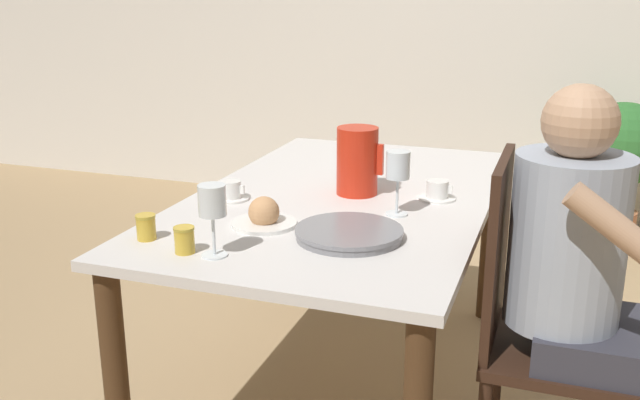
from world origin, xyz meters
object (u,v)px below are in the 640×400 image
at_px(serving_tray, 349,233).
at_px(jam_jar_amber, 184,239).
at_px(person_seated, 578,268).
at_px(chair_person_side, 535,325).
at_px(red_pitcher, 357,161).
at_px(wine_glass_juice, 212,205).
at_px(potted_plant, 621,154).
at_px(teacup_across, 437,191).
at_px(wine_glass_water, 398,168).
at_px(jam_jar_red, 146,226).
at_px(bread_plate, 264,216).
at_px(teacup_near_person, 230,191).

relative_size(serving_tray, jam_jar_amber, 4.23).
bearing_deg(jam_jar_amber, person_seated, 17.20).
distance_m(chair_person_side, person_seated, 0.22).
height_order(red_pitcher, wine_glass_juice, red_pitcher).
height_order(wine_glass_juice, potted_plant, wine_glass_juice).
distance_m(person_seated, teacup_across, 0.61).
relative_size(chair_person_side, potted_plant, 1.20).
relative_size(person_seated, wine_glass_water, 5.88).
xyz_separation_m(teacup_across, jam_jar_red, (-0.70, -0.66, 0.01)).
xyz_separation_m(teacup_across, potted_plant, (0.68, 1.86, -0.23)).
bearing_deg(potted_plant, person_seated, -95.83).
bearing_deg(jam_jar_amber, bread_plate, 68.36).
distance_m(jam_jar_amber, potted_plant, 2.85).
xyz_separation_m(chair_person_side, jam_jar_amber, (-0.90, -0.34, 0.26)).
relative_size(bread_plate, jam_jar_red, 2.69).
bearing_deg(wine_glass_juice, red_pitcher, 74.66).
distance_m(wine_glass_juice, bread_plate, 0.29).
height_order(person_seated, serving_tray, person_seated).
distance_m(wine_glass_water, teacup_across, 0.26).
bearing_deg(teacup_across, serving_tray, -109.47).
relative_size(chair_person_side, serving_tray, 3.21).
bearing_deg(wine_glass_water, bread_plate, -146.25).
bearing_deg(wine_glass_juice, bread_plate, 84.93).
relative_size(chair_person_side, wine_glass_water, 4.84).
bearing_deg(potted_plant, teacup_near_person, -122.47).
bearing_deg(red_pitcher, teacup_near_person, -151.43).
height_order(chair_person_side, wine_glass_water, chair_person_side).
distance_m(wine_glass_juice, potted_plant, 2.82).
bearing_deg(jam_jar_amber, serving_tray, 33.37).
bearing_deg(wine_glass_water, potted_plant, 69.57).
xyz_separation_m(jam_jar_amber, jam_jar_red, (-0.15, 0.06, 0.00)).
relative_size(red_pitcher, wine_glass_water, 1.13).
height_order(red_pitcher, potted_plant, red_pitcher).
height_order(wine_glass_water, serving_tray, wine_glass_water).
bearing_deg(teacup_across, bread_plate, -134.78).
distance_m(wine_glass_water, wine_glass_juice, 0.62).
bearing_deg(chair_person_side, serving_tray, -80.42).
height_order(red_pitcher, bread_plate, red_pitcher).
bearing_deg(teacup_near_person, red_pitcher, 28.57).
bearing_deg(red_pitcher, chair_person_side, -29.22).
xyz_separation_m(teacup_near_person, jam_jar_red, (-0.05, -0.43, 0.01)).
height_order(person_seated, wine_glass_juice, person_seated).
bearing_deg(person_seated, bread_plate, -87.91).
relative_size(chair_person_side, jam_jar_red, 13.55).
bearing_deg(jam_jar_red, wine_glass_water, 36.49).
xyz_separation_m(jam_jar_amber, potted_plant, (1.22, 2.57, -0.24)).
bearing_deg(bread_plate, teacup_near_person, 135.58).
bearing_deg(serving_tray, chair_person_side, 9.58).
bearing_deg(red_pitcher, wine_glass_juice, -105.34).
height_order(wine_glass_water, jam_jar_amber, wine_glass_water).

